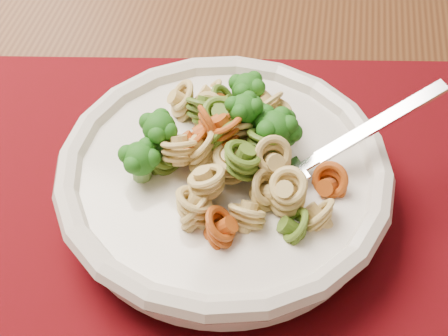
% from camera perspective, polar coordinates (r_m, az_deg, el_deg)
% --- Properties ---
extents(dining_table, '(1.63, 1.26, 0.70)m').
position_cam_1_polar(dining_table, '(0.61, -1.66, -5.05)').
color(dining_table, '#502D16').
rests_on(dining_table, ground).
extents(placemat, '(0.60, 0.54, 0.00)m').
position_cam_1_polar(placemat, '(0.50, -1.34, -4.14)').
color(placemat, '#51030D').
rests_on(placemat, dining_table).
extents(pasta_bowl, '(0.26, 0.26, 0.05)m').
position_cam_1_polar(pasta_bowl, '(0.48, -0.00, -0.78)').
color(pasta_bowl, beige).
rests_on(pasta_bowl, placemat).
extents(pasta_broccoli_heap, '(0.22, 0.22, 0.06)m').
position_cam_1_polar(pasta_broccoli_heap, '(0.47, 0.00, 0.48)').
color(pasta_broccoli_heap, tan).
rests_on(pasta_broccoli_heap, pasta_bowl).
extents(fork, '(0.14, 0.15, 0.08)m').
position_cam_1_polar(fork, '(0.47, 5.93, -0.67)').
color(fork, silver).
rests_on(fork, pasta_bowl).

